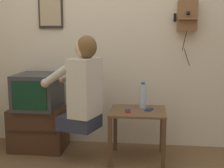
% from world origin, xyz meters
% --- Properties ---
extents(wall_back, '(6.80, 0.05, 2.55)m').
position_xyz_m(wall_back, '(0.00, 1.03, 1.27)').
color(wall_back, beige).
rests_on(wall_back, ground_plane).
extents(side_table, '(0.56, 0.51, 0.52)m').
position_xyz_m(side_table, '(0.32, 0.54, 0.42)').
color(side_table, brown).
rests_on(side_table, ground_plane).
extents(person, '(0.60, 0.50, 0.94)m').
position_xyz_m(person, '(-0.23, 0.44, 0.78)').
color(person, '#2D3347').
rests_on(person, ground_plane).
extents(tv_stand, '(0.60, 0.42, 0.47)m').
position_xyz_m(tv_stand, '(-0.80, 0.71, 0.24)').
color(tv_stand, '#422819').
rests_on(tv_stand, ground_plane).
extents(television, '(0.45, 0.52, 0.39)m').
position_xyz_m(television, '(-0.80, 0.72, 0.67)').
color(television, '#38383A').
rests_on(television, tv_stand).
extents(wall_phone_antique, '(0.25, 0.19, 0.75)m').
position_xyz_m(wall_phone_antique, '(0.82, 0.95, 1.49)').
color(wall_phone_antique, brown).
extents(framed_picture, '(0.28, 0.03, 0.45)m').
position_xyz_m(framed_picture, '(-0.71, 1.00, 1.58)').
color(framed_picture, '#2D2823').
extents(cell_phone_held, '(0.07, 0.13, 0.01)m').
position_xyz_m(cell_phone_held, '(0.22, 0.48, 0.53)').
color(cell_phone_held, maroon).
rests_on(cell_phone_held, side_table).
extents(cell_phone_spare, '(0.09, 0.14, 0.01)m').
position_xyz_m(cell_phone_spare, '(0.43, 0.57, 0.53)').
color(cell_phone_spare, navy).
rests_on(cell_phone_spare, side_table).
extents(water_bottle, '(0.07, 0.07, 0.27)m').
position_xyz_m(water_bottle, '(0.36, 0.66, 0.65)').
color(water_bottle, '#ADC6DB').
rests_on(water_bottle, side_table).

